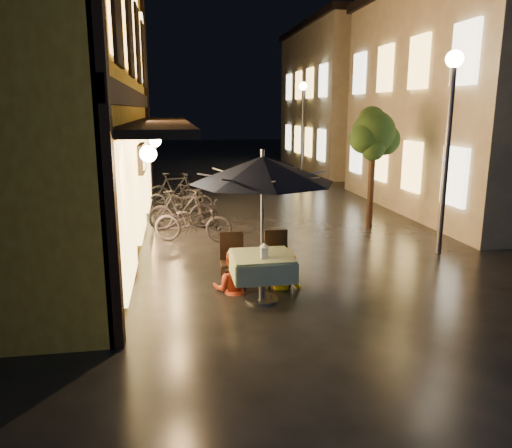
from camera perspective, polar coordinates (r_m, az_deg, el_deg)
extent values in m
plane|color=black|center=(8.70, 9.08, -7.79)|extent=(90.00, 90.00, 0.00)
cube|color=#B87E22|center=(12.11, -24.97, 13.87)|extent=(4.50, 11.00, 7.00)
cube|color=black|center=(11.73, -13.78, 13.77)|extent=(0.12, 11.00, 0.35)
cube|color=black|center=(11.71, -10.80, 11.22)|extent=(1.20, 10.50, 0.12)
cube|color=#E6B658|center=(8.39, -15.92, 23.09)|extent=(0.10, 0.90, 1.50)
cube|color=#E6B658|center=(10.84, -14.41, 20.74)|extent=(0.10, 0.90, 1.50)
cube|color=#E6B658|center=(13.32, -13.48, 19.26)|extent=(0.10, 0.90, 1.50)
cube|color=#E6B658|center=(15.80, -12.85, 18.23)|extent=(0.10, 0.90, 1.50)
cube|color=#E6B658|center=(8.41, -14.58, 1.16)|extent=(0.10, 2.20, 2.40)
cube|color=#E6B658|center=(11.85, -13.15, 4.56)|extent=(0.10, 2.20, 2.40)
cube|color=#E6B658|center=(15.31, -12.36, 6.43)|extent=(0.10, 2.20, 2.40)
cube|color=#B7AE8E|center=(17.46, 26.82, 12.22)|extent=(7.00, 9.00, 6.50)
cube|color=#E6B658|center=(12.84, 21.73, 5.06)|extent=(0.10, 1.00, 1.40)
cube|color=#E6B658|center=(12.81, 22.82, 17.55)|extent=(0.10, 1.00, 1.40)
cube|color=#E6B658|center=(14.75, 17.36, 6.30)|extent=(0.10, 1.00, 1.40)
cube|color=#E6B658|center=(14.73, 18.12, 17.17)|extent=(0.10, 1.00, 1.40)
cube|color=#E6B658|center=(16.74, 14.00, 7.22)|extent=(0.10, 1.00, 1.40)
cube|color=#E6B658|center=(16.71, 14.54, 16.81)|extent=(0.10, 1.00, 1.40)
cube|color=#E6B658|center=(18.77, 11.35, 7.93)|extent=(0.10, 1.00, 1.40)
cube|color=#E6B658|center=(18.75, 11.74, 16.48)|extent=(0.10, 1.00, 1.40)
cube|color=#B7AE8E|center=(27.64, 12.52, 13.55)|extent=(7.00, 10.00, 7.00)
cube|color=black|center=(27.94, 12.91, 21.05)|extent=(7.30, 10.30, 0.30)
cube|color=#E6B658|center=(22.93, 7.46, 8.93)|extent=(0.10, 1.00, 1.40)
cube|color=#E6B658|center=(22.91, 7.67, 15.93)|extent=(0.10, 1.00, 1.40)
cube|color=#E6B658|center=(25.04, 6.00, 9.30)|extent=(0.10, 1.00, 1.40)
cube|color=#E6B658|center=(25.02, 6.16, 15.71)|extent=(0.10, 1.00, 1.40)
cube|color=#E6B658|center=(27.16, 4.76, 9.60)|extent=(0.10, 1.00, 1.40)
cube|color=#E6B658|center=(27.15, 4.88, 15.51)|extent=(0.10, 1.00, 1.40)
cube|color=#E6B658|center=(29.30, 3.71, 9.86)|extent=(0.10, 1.00, 1.40)
cube|color=#E6B658|center=(29.28, 3.79, 15.33)|extent=(0.10, 1.00, 1.40)
cylinder|color=black|center=(13.35, 12.99, 4.18)|extent=(0.16, 0.16, 2.20)
sphere|color=#1A3214|center=(13.22, 13.30, 10.18)|extent=(1.10, 1.10, 1.10)
sphere|color=#1A3214|center=(13.46, 14.49, 9.31)|extent=(0.80, 0.80, 0.80)
sphere|color=#1A3214|center=(12.98, 12.28, 9.53)|extent=(0.76, 0.76, 0.76)
sphere|color=#1A3214|center=(13.51, 13.08, 11.52)|extent=(0.70, 0.70, 0.70)
sphere|color=#1A3214|center=(12.97, 13.22, 8.37)|extent=(0.60, 0.60, 0.60)
cylinder|color=#59595E|center=(11.28, 20.89, 6.72)|extent=(0.12, 0.12, 4.00)
sphere|color=beige|center=(11.27, 21.76, 17.12)|extent=(0.36, 0.36, 0.36)
cylinder|color=#59595E|center=(22.45, 5.29, 10.18)|extent=(0.12, 0.12, 4.00)
sphere|color=beige|center=(22.45, 5.40, 15.41)|extent=(0.36, 0.36, 0.36)
cylinder|color=#59595E|center=(8.16, 0.69, -6.35)|extent=(0.10, 0.10, 0.72)
cylinder|color=#59595E|center=(8.28, 0.68, -8.57)|extent=(0.56, 0.56, 0.04)
cube|color=#2E5A36|center=(8.04, 0.70, -3.72)|extent=(0.95, 0.95, 0.06)
cube|color=#2E5A36|center=(8.18, 3.98, -4.67)|extent=(0.04, 0.95, 0.33)
cube|color=#2E5A36|center=(8.02, -2.66, -5.01)|extent=(0.04, 0.95, 0.33)
cube|color=#2E5A36|center=(8.54, 0.14, -3.88)|extent=(0.95, 0.04, 0.33)
cube|color=#2E5A36|center=(7.65, 1.32, -5.91)|extent=(0.95, 0.04, 0.33)
cylinder|color=#59595E|center=(7.94, 0.71, -0.96)|extent=(0.05, 0.05, 2.30)
cone|color=black|center=(7.76, 0.73, 6.23)|extent=(2.31, 2.31, 0.42)
cylinder|color=#59595E|center=(7.73, 0.73, 8.07)|extent=(0.06, 0.06, 0.12)
cube|color=black|center=(8.69, -2.67, -4.53)|extent=(0.42, 0.42, 0.05)
cube|color=black|center=(8.80, -2.83, -2.61)|extent=(0.42, 0.04, 0.55)
cylinder|color=black|center=(8.57, -3.71, -6.44)|extent=(0.04, 0.04, 0.43)
cylinder|color=black|center=(8.61, -1.31, -6.32)|extent=(0.04, 0.04, 0.43)
cylinder|color=black|center=(8.91, -3.94, -5.68)|extent=(0.04, 0.04, 0.43)
cylinder|color=black|center=(8.95, -1.64, -5.57)|extent=(0.04, 0.04, 0.43)
cube|color=black|center=(8.81, 2.52, -4.27)|extent=(0.42, 0.42, 0.05)
cube|color=black|center=(8.92, 2.29, -2.38)|extent=(0.42, 0.04, 0.55)
cylinder|color=black|center=(8.68, 1.58, -6.16)|extent=(0.04, 0.04, 0.43)
cylinder|color=black|center=(8.76, 3.91, -6.02)|extent=(0.04, 0.04, 0.43)
cylinder|color=black|center=(9.02, 1.15, -5.42)|extent=(0.04, 0.04, 0.43)
cylinder|color=black|center=(9.09, 3.39, -5.30)|extent=(0.04, 0.04, 0.43)
cube|color=white|center=(7.82, 0.95, -3.28)|extent=(0.11, 0.11, 0.18)
cube|color=#FFD88C|center=(7.83, 0.95, -3.36)|extent=(0.07, 0.07, 0.12)
cone|color=white|center=(7.79, 0.95, -2.40)|extent=(0.16, 0.16, 0.07)
imported|color=#B8361D|center=(8.48, -2.74, -3.09)|extent=(0.81, 0.71, 1.43)
imported|color=#FFC900|center=(8.66, 2.89, -2.80)|extent=(0.97, 0.63, 1.42)
imported|color=#212129|center=(11.83, -7.19, 0.32)|extent=(1.99, 1.17, 0.99)
imported|color=black|center=(13.11, -8.51, 1.62)|extent=(1.76, 0.63, 1.04)
imported|color=black|center=(13.27, -7.90, 1.46)|extent=(1.76, 0.84, 0.89)
imported|color=black|center=(15.09, -7.64, 2.84)|extent=(1.53, 0.76, 0.88)
imported|color=black|center=(15.52, -9.34, 2.97)|extent=(1.68, 0.96, 0.84)
imported|color=black|center=(16.54, -9.26, 3.99)|extent=(1.85, 0.99, 1.07)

